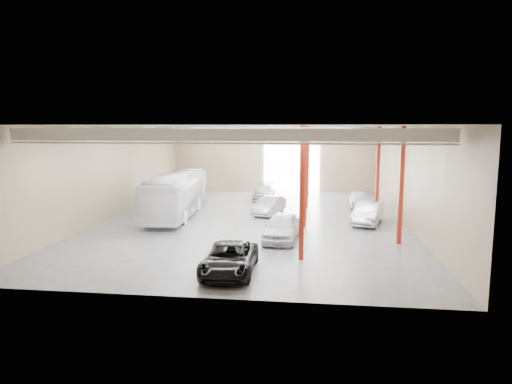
% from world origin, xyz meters
% --- Properties ---
extents(depot_shell, '(22.12, 32.12, 7.06)m').
position_xyz_m(depot_shell, '(0.13, 0.48, 4.98)').
color(depot_shell, '#47474C').
rests_on(depot_shell, ground).
extents(coach_bus, '(3.70, 12.25, 3.36)m').
position_xyz_m(coach_bus, '(-6.27, 0.88, 1.68)').
color(coach_bus, white).
rests_on(coach_bus, ground).
extents(black_sedan, '(2.45, 5.15, 1.42)m').
position_xyz_m(black_sedan, '(0.49, -12.74, 0.71)').
color(black_sedan, black).
rests_on(black_sedan, ground).
extents(car_row_a, '(2.35, 5.01, 1.66)m').
position_xyz_m(car_row_a, '(2.50, -6.00, 0.83)').
color(car_row_a, silver).
rests_on(car_row_a, ground).
extents(car_row_b, '(2.51, 4.59, 1.44)m').
position_xyz_m(car_row_b, '(0.92, 2.33, 0.72)').
color(car_row_b, '#A6A5AA').
rests_on(car_row_b, ground).
extents(car_row_c, '(2.13, 4.92, 1.41)m').
position_xyz_m(car_row_c, '(-0.32, 9.89, 0.71)').
color(car_row_c, gray).
rests_on(car_row_c, ground).
extents(car_right_near, '(2.85, 5.04, 1.57)m').
position_xyz_m(car_right_near, '(8.30, -0.35, 0.79)').
color(car_right_near, silver).
rests_on(car_right_near, ground).
extents(car_right_far, '(1.72, 4.04, 1.36)m').
position_xyz_m(car_right_far, '(8.30, 6.75, 0.68)').
color(car_right_far, white).
rests_on(car_right_far, ground).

